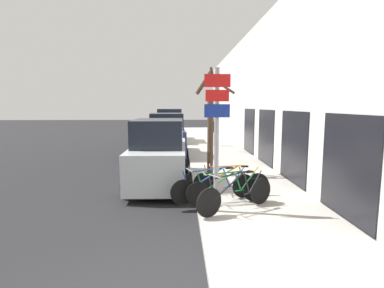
# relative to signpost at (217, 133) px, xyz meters

# --- Properties ---
(ground_plane) EXTENTS (80.00, 80.00, 0.00)m
(ground_plane) POSITION_rel_signpost_xyz_m (-1.42, 7.89, -2.01)
(ground_plane) COLOR black
(sidewalk_curb) EXTENTS (3.20, 32.00, 0.15)m
(sidewalk_curb) POSITION_rel_signpost_xyz_m (1.18, 10.69, -1.93)
(sidewalk_curb) COLOR #ADA89E
(sidewalk_curb) RESTS_ON ground
(building_facade) EXTENTS (0.23, 32.00, 6.50)m
(building_facade) POSITION_rel_signpost_xyz_m (2.93, 10.60, 1.22)
(building_facade) COLOR silver
(building_facade) RESTS_ON ground
(signpost) EXTENTS (0.58, 0.13, 3.32)m
(signpost) POSITION_rel_signpost_xyz_m (0.00, 0.00, 0.00)
(signpost) COLOR #939399
(signpost) RESTS_ON sidewalk_curb
(bicycle_0) EXTENTS (1.98, 1.25, 0.93)m
(bicycle_0) POSITION_rel_signpost_xyz_m (0.50, 0.05, -1.46)
(bicycle_0) COLOR black
(bicycle_0) RESTS_ON sidewalk_curb
(bicycle_1) EXTENTS (2.09, 0.56, 0.84)m
(bicycle_1) POSITION_rel_signpost_xyz_m (0.34, 0.56, -1.49)
(bicycle_1) COLOR black
(bicycle_1) RESTS_ON sidewalk_curb
(bicycle_2) EXTENTS (2.27, 0.81, 0.90)m
(bicycle_2) POSITION_rel_signpost_xyz_m (0.05, 0.77, -1.47)
(bicycle_2) COLOR black
(bicycle_2) RESTS_ON sidewalk_curb
(bicycle_3) EXTENTS (2.10, 0.44, 0.85)m
(bicycle_3) POSITION_rel_signpost_xyz_m (0.58, 1.31, -1.49)
(bicycle_3) COLOR black
(bicycle_3) RESTS_ON sidewalk_curb
(parked_car_0) EXTENTS (1.96, 4.18, 2.18)m
(parked_car_0) POSITION_rel_signpost_xyz_m (-1.53, 2.92, -1.01)
(parked_car_0) COLOR #B2B7BC
(parked_car_0) RESTS_ON ground
(parked_car_1) EXTENTS (2.13, 4.44, 2.24)m
(parked_car_1) POSITION_rel_signpost_xyz_m (-1.53, 8.37, -0.98)
(parked_car_1) COLOR navy
(parked_car_1) RESTS_ON ground
(parked_car_2) EXTENTS (2.06, 4.75, 2.38)m
(parked_car_2) POSITION_rel_signpost_xyz_m (-1.58, 14.20, -0.94)
(parked_car_2) COLOR #51565B
(parked_car_2) RESTS_ON ground
(pedestrian_near) EXTENTS (0.45, 0.39, 1.74)m
(pedestrian_near) POSITION_rel_signpost_xyz_m (1.16, 11.49, -0.85)
(pedestrian_near) COLOR #333338
(pedestrian_near) RESTS_ON sidewalk_curb
(street_tree) EXTENTS (1.39, 0.82, 3.81)m
(street_tree) POSITION_rel_signpost_xyz_m (0.23, 3.73, -0.09)
(street_tree) COLOR #4C3828
(street_tree) RESTS_ON sidewalk_curb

